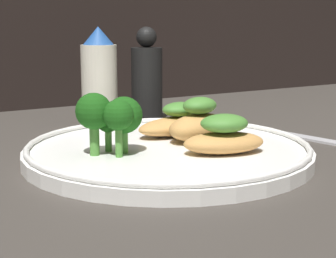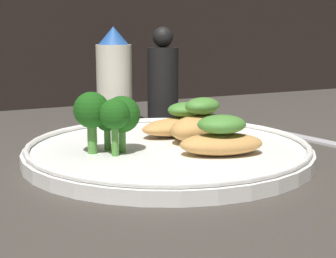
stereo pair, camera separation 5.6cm
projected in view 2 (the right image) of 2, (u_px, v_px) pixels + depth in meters
The scene contains 9 objects.
ground_plane at pixel (168, 163), 57.02cm from camera, with size 180.00×180.00×1.00cm, color #3D3833.
plate at pixel (168, 150), 56.73cm from camera, with size 31.55×31.55×2.00cm.
grilled_meat_front at pixel (221, 138), 52.90cm from camera, with size 9.69×7.04×4.13cm.
grilled_meat_middle at pixel (202, 124), 58.98cm from camera, with size 9.42×6.79×5.11cm.
grilled_meat_back at pixel (185, 123), 62.86cm from camera, with size 12.38×6.26×4.00cm.
broccoli_bunch at pixel (108, 114), 53.25cm from camera, with size 6.82×5.66×6.46cm.
sauce_bottle at pixel (114, 78), 76.13cm from camera, with size 5.26×5.26×14.51cm.
pepper_grinder at pixel (163, 79), 79.70cm from camera, with size 4.82×4.82×14.49cm.
fork at pixel (301, 136), 67.48cm from camera, with size 5.04×19.00×0.60cm.
Camera 2 is at (-24.43, -49.51, 14.25)cm, focal length 55.00 mm.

